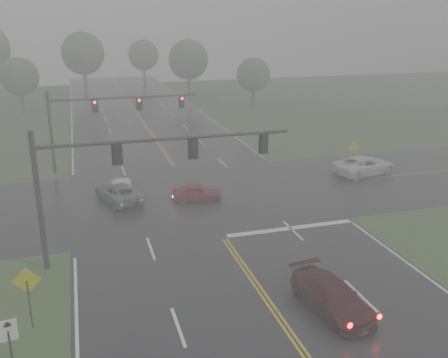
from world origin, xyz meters
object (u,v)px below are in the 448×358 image
object	(u,v)px
sedan_silver	(121,194)
pickup_white	(364,174)
signal_gantry_far	(97,114)
car_grey	(119,201)
sedan_red	(197,201)
sedan_maroon	(330,310)
signal_gantry_near	(121,167)

from	to	relation	value
sedan_silver	pickup_white	world-z (taller)	pickup_white
pickup_white	signal_gantry_far	distance (m)	23.37
car_grey	signal_gantry_far	world-z (taller)	signal_gantry_far
signal_gantry_far	car_grey	bearing A→B (deg)	-85.13
car_grey	pickup_white	bearing A→B (deg)	163.77
sedan_red	car_grey	world-z (taller)	car_grey
pickup_white	signal_gantry_far	bearing A→B (deg)	57.61
pickup_white	sedan_red	bearing A→B (deg)	85.97
car_grey	pickup_white	world-z (taller)	pickup_white
sedan_maroon	car_grey	bearing A→B (deg)	107.29
sedan_maroon	signal_gantry_near	bearing A→B (deg)	128.91
pickup_white	signal_gantry_far	xyz separation A→B (m)	(-21.45, 7.83, 4.97)
car_grey	signal_gantry_far	size ratio (longest dim) A/B	0.38
car_grey	pickup_white	size ratio (longest dim) A/B	0.85
sedan_maroon	pickup_white	world-z (taller)	pickup_white
sedan_silver	signal_gantry_far	distance (m)	8.68
sedan_maroon	car_grey	distance (m)	19.00
pickup_white	signal_gantry_near	size ratio (longest dim) A/B	0.41
signal_gantry_near	car_grey	bearing A→B (deg)	87.73
sedan_red	sedan_silver	xyz separation A→B (m)	(-5.20, 3.01, 0.00)
sedan_silver	pickup_white	distance (m)	20.44
sedan_red	car_grey	bearing A→B (deg)	87.56
sedan_silver	signal_gantry_near	world-z (taller)	signal_gantry_near
sedan_red	pickup_white	xyz separation A→B (m)	(15.22, 2.22, 0.00)
sedan_silver	pickup_white	bearing A→B (deg)	177.38
pickup_white	sedan_maroon	bearing A→B (deg)	132.40
sedan_maroon	signal_gantry_far	xyz separation A→B (m)	(-8.82, 25.69, 4.97)
sedan_maroon	sedan_silver	bearing A→B (deg)	104.76
sedan_maroon	signal_gantry_near	distance (m)	12.76
signal_gantry_near	pickup_white	bearing A→B (deg)	25.20
signal_gantry_near	sedan_red	bearing A→B (deg)	52.71
signal_gantry_far	sedan_silver	bearing A→B (deg)	-81.71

